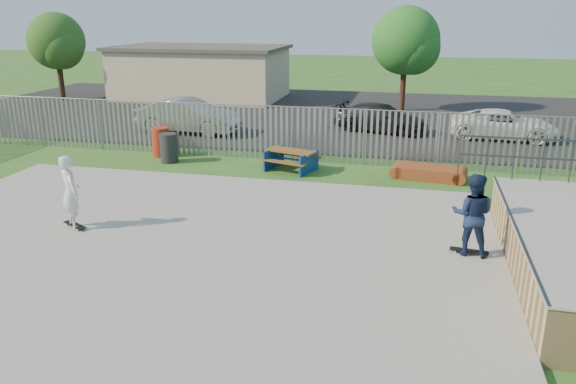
% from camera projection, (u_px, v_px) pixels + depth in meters
% --- Properties ---
extents(ground, '(120.00, 120.00, 0.00)m').
position_uv_depth(ground, '(162.00, 257.00, 12.66)').
color(ground, '#335D20').
rests_on(ground, ground).
extents(concrete_slab, '(15.00, 12.00, 0.15)m').
position_uv_depth(concrete_slab, '(162.00, 254.00, 12.63)').
color(concrete_slab, gray).
rests_on(concrete_slab, ground).
extents(fence, '(26.04, 16.02, 2.00)m').
position_uv_depth(fence, '(259.00, 165.00, 16.38)').
color(fence, gray).
rests_on(fence, ground).
extents(picnic_table, '(2.03, 1.83, 0.72)m').
position_uv_depth(picnic_table, '(291.00, 160.00, 19.45)').
color(picnic_table, brown).
rests_on(picnic_table, ground).
extents(funbox, '(2.14, 1.28, 0.40)m').
position_uv_depth(funbox, '(429.00, 173.00, 18.52)').
color(funbox, brown).
rests_on(funbox, ground).
extents(trash_bin_red, '(0.66, 0.66, 1.10)m').
position_uv_depth(trash_bin_red, '(161.00, 142.00, 21.28)').
color(trash_bin_red, maroon).
rests_on(trash_bin_red, ground).
extents(trash_bin_grey, '(0.64, 0.64, 1.06)m').
position_uv_depth(trash_bin_grey, '(169.00, 148.00, 20.45)').
color(trash_bin_grey, '#262628').
rests_on(trash_bin_grey, ground).
extents(parking_lot, '(40.00, 18.00, 0.02)m').
position_uv_depth(parking_lot, '(314.00, 113.00, 30.26)').
color(parking_lot, black).
rests_on(parking_lot, ground).
extents(car_silver, '(4.70, 1.90, 1.52)m').
position_uv_depth(car_silver, '(189.00, 116.00, 25.21)').
color(car_silver, '#A6A6AB').
rests_on(car_silver, parking_lot).
extents(car_dark, '(4.59, 2.77, 1.24)m').
position_uv_depth(car_dark, '(381.00, 118.00, 25.54)').
color(car_dark, black).
rests_on(car_dark, parking_lot).
extents(car_white, '(4.62, 2.43, 1.24)m').
position_uv_depth(car_white, '(504.00, 125.00, 24.04)').
color(car_white, white).
rests_on(car_white, parking_lot).
extents(building, '(10.40, 6.40, 3.20)m').
position_uv_depth(building, '(201.00, 72.00, 35.18)').
color(building, beige).
rests_on(building, ground).
extents(tree_left, '(3.39, 3.39, 5.24)m').
position_uv_depth(tree_left, '(56.00, 41.00, 33.89)').
color(tree_left, '#392917').
rests_on(tree_left, ground).
extents(tree_mid, '(3.61, 3.61, 5.57)m').
position_uv_depth(tree_mid, '(406.00, 41.00, 29.89)').
color(tree_mid, '#402619').
rests_on(tree_mid, ground).
extents(skateboard_a, '(0.82, 0.31, 0.08)m').
position_uv_depth(skateboard_a, '(468.00, 252.00, 12.50)').
color(skateboard_a, black).
rests_on(skateboard_a, concrete_slab).
extents(skateboard_b, '(0.80, 0.56, 0.08)m').
position_uv_depth(skateboard_b, '(75.00, 226.00, 14.00)').
color(skateboard_b, black).
rests_on(skateboard_b, concrete_slab).
extents(skater_navy, '(0.98, 0.82, 1.85)m').
position_uv_depth(skater_navy, '(472.00, 214.00, 12.22)').
color(skater_navy, '#152143').
rests_on(skater_navy, concrete_slab).
extents(skater_white, '(0.80, 0.77, 1.85)m').
position_uv_depth(skater_white, '(71.00, 192.00, 13.73)').
color(skater_white, silver).
rests_on(skater_white, concrete_slab).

